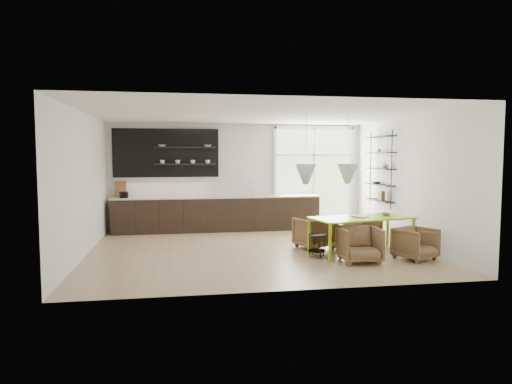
# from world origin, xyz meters

# --- Properties ---
(room) EXTENTS (7.02, 6.01, 2.91)m
(room) POSITION_xyz_m (0.58, 1.10, 1.46)
(room) COLOR tan
(room) RESTS_ON ground
(kitchen_run) EXTENTS (5.54, 0.69, 2.75)m
(kitchen_run) POSITION_xyz_m (-0.70, 2.69, 0.60)
(kitchen_run) COLOR black
(kitchen_run) RESTS_ON ground
(right_shelving) EXTENTS (0.26, 1.22, 1.90)m
(right_shelving) POSITION_xyz_m (3.36, 1.17, 1.65)
(right_shelving) COLOR black
(right_shelving) RESTS_ON ground
(dining_table) EXTENTS (2.23, 1.35, 0.76)m
(dining_table) POSITION_xyz_m (2.10, -0.68, 0.71)
(dining_table) COLOR #A0D613
(dining_table) RESTS_ON ground
(armchair_back_left) EXTENTS (0.94, 0.95, 0.69)m
(armchair_back_left) POSITION_xyz_m (1.30, -0.00, 0.34)
(armchair_back_left) COLOR brown
(armchair_back_left) RESTS_ON ground
(armchair_back_right) EXTENTS (0.83, 0.84, 0.60)m
(armchair_back_right) POSITION_xyz_m (2.53, 0.29, 0.30)
(armchair_back_right) COLOR brown
(armchair_back_right) RESTS_ON ground
(armchair_front_left) EXTENTS (0.77, 0.79, 0.68)m
(armchair_front_left) POSITION_xyz_m (1.75, -1.43, 0.34)
(armchair_front_left) COLOR brown
(armchair_front_left) RESTS_ON ground
(armchair_front_right) EXTENTS (0.90, 0.91, 0.63)m
(armchair_front_right) POSITION_xyz_m (2.92, -1.40, 0.31)
(armchair_front_right) COLOR brown
(armchair_front_right) RESTS_ON ground
(wire_stool) EXTENTS (0.36, 0.36, 0.45)m
(wire_stool) POSITION_xyz_m (1.09, -0.85, 0.29)
(wire_stool) COLOR black
(wire_stool) RESTS_ON ground
(table_book) EXTENTS (0.35, 0.38, 0.03)m
(table_book) POSITION_xyz_m (1.97, -0.73, 0.77)
(table_book) COLOR white
(table_book) RESTS_ON dining_table
(table_bowl) EXTENTS (0.21, 0.21, 0.06)m
(table_bowl) POSITION_xyz_m (2.71, -0.53, 0.79)
(table_bowl) COLOR #548A58
(table_bowl) RESTS_ON dining_table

